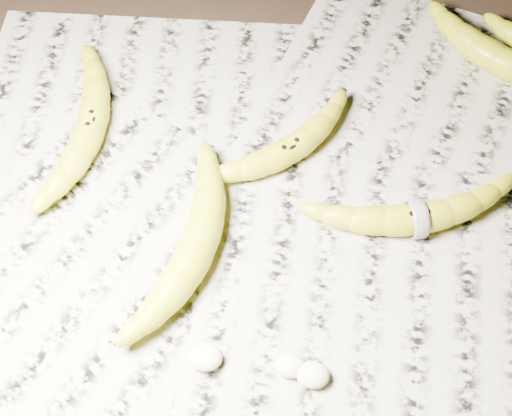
# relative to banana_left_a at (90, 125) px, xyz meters

# --- Properties ---
(ground) EXTENTS (3.00, 3.00, 0.00)m
(ground) POSITION_rel_banana_left_a_xyz_m (0.22, -0.10, -0.03)
(ground) COLOR black
(ground) RESTS_ON ground
(newspaper_patch) EXTENTS (0.90, 0.70, 0.01)m
(newspaper_patch) POSITION_rel_banana_left_a_xyz_m (0.26, -0.08, -0.02)
(newspaper_patch) COLOR #A69F8E
(newspaper_patch) RESTS_ON ground
(banana_left_a) EXTENTS (0.06, 0.21, 0.04)m
(banana_left_a) POSITION_rel_banana_left_a_xyz_m (0.00, 0.00, 0.00)
(banana_left_a) COLOR #B4AD16
(banana_left_a) RESTS_ON newspaper_patch
(banana_left_b) EXTENTS (0.11, 0.22, 0.04)m
(banana_left_b) POSITION_rel_banana_left_a_xyz_m (0.15, -0.14, 0.00)
(banana_left_b) COLOR #B4AD16
(banana_left_b) RESTS_ON newspaper_patch
(banana_center) EXTENTS (0.17, 0.16, 0.03)m
(banana_center) POSITION_rel_banana_left_a_xyz_m (0.23, -0.01, -0.00)
(banana_center) COLOR #B4AD16
(banana_center) RESTS_ON newspaper_patch
(banana_taped) EXTENTS (0.22, 0.11, 0.04)m
(banana_taped) POSITION_rel_banana_left_a_xyz_m (0.38, -0.09, -0.00)
(banana_taped) COLOR #B4AD16
(banana_taped) RESTS_ON newspaper_patch
(banana_upper_a) EXTENTS (0.20, 0.16, 0.04)m
(banana_upper_a) POSITION_rel_banana_left_a_xyz_m (0.48, 0.15, 0.00)
(banana_upper_a) COLOR #B4AD16
(banana_upper_a) RESTS_ON newspaper_patch
(measuring_tape) EXTENTS (0.02, 0.04, 0.04)m
(measuring_tape) POSITION_rel_banana_left_a_xyz_m (0.38, -0.09, -0.00)
(measuring_tape) COLOR white
(measuring_tape) RESTS_ON newspaper_patch
(flesh_chunk_a) EXTENTS (0.03, 0.03, 0.02)m
(flesh_chunk_a) POSITION_rel_banana_left_a_xyz_m (0.17, -0.26, -0.01)
(flesh_chunk_a) COLOR beige
(flesh_chunk_a) RESTS_ON newspaper_patch
(flesh_chunk_b) EXTENTS (0.03, 0.03, 0.02)m
(flesh_chunk_b) POSITION_rel_banana_left_a_xyz_m (0.28, -0.27, -0.01)
(flesh_chunk_b) COLOR beige
(flesh_chunk_b) RESTS_ON newspaper_patch
(flesh_chunk_c) EXTENTS (0.03, 0.03, 0.02)m
(flesh_chunk_c) POSITION_rel_banana_left_a_xyz_m (0.25, -0.26, -0.01)
(flesh_chunk_c) COLOR beige
(flesh_chunk_c) RESTS_ON newspaper_patch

